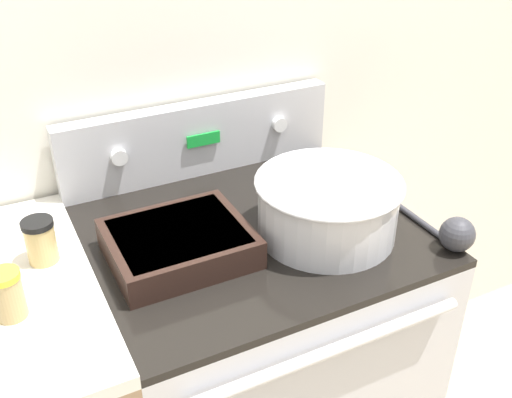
{
  "coord_description": "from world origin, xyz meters",
  "views": [
    {
      "loc": [
        -0.51,
        -0.7,
        1.69
      ],
      "look_at": [
        0.02,
        0.35,
        1.0
      ],
      "focal_mm": 42.0,
      "sensor_mm": 36.0,
      "label": 1
    }
  ],
  "objects_px": {
    "mixing_bowl": "(328,204)",
    "spice_jar_black_cap": "(41,241)",
    "ladle": "(454,233)",
    "spice_jar_yellow_cap": "(8,294)",
    "casserole_dish": "(179,242)"
  },
  "relations": [
    {
      "from": "ladle",
      "to": "spice_jar_yellow_cap",
      "type": "bearing_deg",
      "value": 168.29
    },
    {
      "from": "mixing_bowl",
      "to": "casserole_dish",
      "type": "height_order",
      "value": "mixing_bowl"
    },
    {
      "from": "mixing_bowl",
      "to": "casserole_dish",
      "type": "bearing_deg",
      "value": 168.32
    },
    {
      "from": "mixing_bowl",
      "to": "ladle",
      "type": "distance_m",
      "value": 0.28
    },
    {
      "from": "casserole_dish",
      "to": "ladle",
      "type": "bearing_deg",
      "value": -23.48
    },
    {
      "from": "spice_jar_black_cap",
      "to": "ladle",
      "type": "bearing_deg",
      "value": -22.51
    },
    {
      "from": "spice_jar_yellow_cap",
      "to": "spice_jar_black_cap",
      "type": "bearing_deg",
      "value": 61.01
    },
    {
      "from": "ladle",
      "to": "spice_jar_yellow_cap",
      "type": "height_order",
      "value": "spice_jar_yellow_cap"
    },
    {
      "from": "ladle",
      "to": "spice_jar_black_cap",
      "type": "bearing_deg",
      "value": 157.49
    },
    {
      "from": "mixing_bowl",
      "to": "spice_jar_black_cap",
      "type": "height_order",
      "value": "mixing_bowl"
    },
    {
      "from": "casserole_dish",
      "to": "spice_jar_black_cap",
      "type": "bearing_deg",
      "value": 159.55
    },
    {
      "from": "spice_jar_black_cap",
      "to": "spice_jar_yellow_cap",
      "type": "bearing_deg",
      "value": -118.99
    },
    {
      "from": "spice_jar_black_cap",
      "to": "spice_jar_yellow_cap",
      "type": "height_order",
      "value": "same"
    },
    {
      "from": "casserole_dish",
      "to": "mixing_bowl",
      "type": "bearing_deg",
      "value": -11.68
    },
    {
      "from": "casserole_dish",
      "to": "ladle",
      "type": "relative_size",
      "value": 1.1
    }
  ]
}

